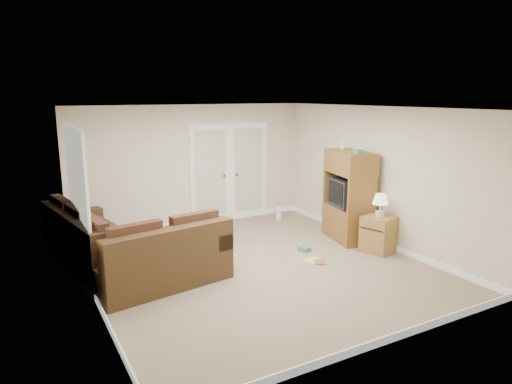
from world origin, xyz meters
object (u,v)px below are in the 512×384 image
sectional_sofa (123,251)px  tv_armoire (349,195)px  side_cabinet (379,231)px  coffee_table (192,239)px

sectional_sofa → tv_armoire: 4.17m
tv_armoire → side_cabinet: size_ratio=1.75×
coffee_table → tv_armoire: 3.01m
sectional_sofa → coffee_table: sectional_sofa is taller
sectional_sofa → coffee_table: (1.30, 0.47, -0.14)m
sectional_sofa → tv_armoire: (4.13, -0.33, 0.49)m
sectional_sofa → side_cabinet: bearing=-24.9°
coffee_table → tv_armoire: size_ratio=0.59×
tv_armoire → side_cabinet: (0.00, -0.82, -0.48)m
coffee_table → sectional_sofa: bearing=-174.4°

